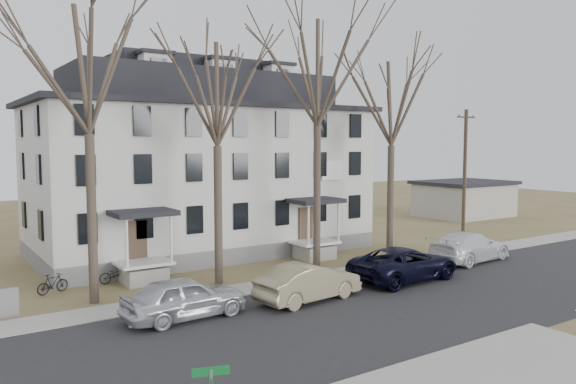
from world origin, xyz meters
TOP-DOWN VIEW (x-y plane):
  - ground at (0.00, 0.00)m, footprint 120.00×120.00m
  - main_road at (0.00, 2.00)m, footprint 120.00×10.00m
  - far_sidewalk at (0.00, 8.00)m, footprint 120.00×2.00m
  - yellow_curb at (5.00, 7.10)m, footprint 14.00×0.25m
  - boarding_house at (-2.00, 17.95)m, footprint 20.80×12.36m
  - distant_building at (26.00, 20.00)m, footprint 8.50×6.50m
  - tree_far_left at (-11.00, 9.80)m, footprint 8.40×8.40m
  - tree_mid_left at (-5.00, 9.80)m, footprint 7.80×7.80m
  - tree_center at (1.00, 9.80)m, footprint 9.00×9.00m
  - tree_mid_right at (6.50, 9.80)m, footprint 7.80×7.80m
  - utility_pole_far at (18.50, 14.00)m, footprint 2.00×0.28m
  - car_silver at (-8.67, 5.48)m, footprint 5.00×2.21m
  - car_tan at (-3.17, 4.81)m, footprint 5.15×2.29m
  - car_navy at (2.98, 5.12)m, footprint 6.16×3.09m
  - car_white at (9.44, 6.27)m, footprint 6.10×3.01m
  - bicycle_left at (-9.19, 12.53)m, footprint 1.75×0.74m
  - bicycle_right at (-12.21, 12.24)m, footprint 1.58×0.91m

SIDE VIEW (x-z plane):
  - ground at x=0.00m, z-range 0.00..0.00m
  - main_road at x=0.00m, z-range -0.02..0.02m
  - far_sidewalk at x=0.00m, z-range -0.04..0.04m
  - yellow_curb at x=5.00m, z-range -0.03..0.03m
  - bicycle_left at x=-9.19m, z-range 0.00..0.89m
  - bicycle_right at x=-12.21m, z-range 0.00..0.92m
  - car_tan at x=-3.17m, z-range 0.00..1.64m
  - car_silver at x=-8.67m, z-range 0.00..1.67m
  - car_navy at x=2.98m, z-range 0.00..1.67m
  - car_white at x=9.44m, z-range 0.00..1.70m
  - distant_building at x=26.00m, z-range 0.00..3.35m
  - utility_pole_far at x=18.50m, z-range 0.15..9.65m
  - boarding_house at x=-2.00m, z-range -0.65..11.40m
  - tree_mid_left at x=-5.00m, z-range 3.23..15.97m
  - tree_mid_right at x=6.50m, z-range 3.23..15.97m
  - tree_far_left at x=-11.00m, z-range 3.48..17.20m
  - tree_center at x=1.00m, z-range 3.73..18.43m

